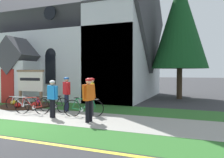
% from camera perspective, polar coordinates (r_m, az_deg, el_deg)
% --- Properties ---
extents(ground, '(140.00, 140.00, 0.00)m').
position_cam_1_polar(ground, '(12.24, -11.28, -7.29)').
color(ground, '#333335').
extents(sidewalk_slab, '(32.00, 2.72, 0.01)m').
position_cam_1_polar(sidewalk_slab, '(12.39, -26.03, -7.30)').
color(sidewalk_slab, '#99968E').
rests_on(sidewalk_slab, ground).
extents(church_lawn, '(24.00, 2.50, 0.01)m').
position_cam_1_polar(church_lawn, '(14.25, -18.18, -6.03)').
color(church_lawn, '#2D6628').
rests_on(church_lawn, ground).
extents(church_building, '(11.51, 10.23, 11.81)m').
position_cam_1_polar(church_building, '(18.23, -6.73, 9.63)').
color(church_building, silver).
rests_on(church_building, ground).
extents(church_sign, '(1.89, 0.12, 2.05)m').
position_cam_1_polar(church_sign, '(13.63, -19.89, -0.73)').
color(church_sign, '#7F6047').
rests_on(church_sign, ground).
extents(flower_bed, '(2.67, 2.67, 0.34)m').
position_cam_1_polar(flower_bed, '(13.46, -20.79, -6.22)').
color(flower_bed, '#382319').
rests_on(flower_bed, ground).
extents(bicycle_blue, '(1.76, 0.09, 0.83)m').
position_cam_1_polar(bicycle_blue, '(11.22, -14.42, -6.19)').
color(bicycle_blue, black).
rests_on(bicycle_blue, ground).
extents(bicycle_orange, '(1.65, 0.63, 0.85)m').
position_cam_1_polar(bicycle_orange, '(9.89, -7.20, -7.19)').
color(bicycle_orange, black).
rests_on(bicycle_orange, ground).
extents(bicycle_green, '(1.72, 0.37, 0.85)m').
position_cam_1_polar(bicycle_green, '(11.02, -19.53, -6.33)').
color(bicycle_green, black).
rests_on(bicycle_green, ground).
extents(bicycle_white, '(1.77, 0.28, 0.76)m').
position_cam_1_polar(bicycle_white, '(12.15, -21.92, -5.73)').
color(bicycle_white, black).
rests_on(bicycle_white, ground).
extents(cyclist_in_blue_jersey, '(0.30, 0.72, 1.70)m').
position_cam_1_polar(cyclist_in_blue_jersey, '(8.70, -5.86, -4.35)').
color(cyclist_in_blue_jersey, black).
rests_on(cyclist_in_blue_jersey, ground).
extents(cyclist_in_yellow_jersey, '(0.41, 0.65, 1.66)m').
position_cam_1_polar(cyclist_in_yellow_jersey, '(10.20, -5.14, -3.58)').
color(cyclist_in_yellow_jersey, '#2D2D33').
rests_on(cyclist_in_yellow_jersey, ground).
extents(cyclist_in_red_jersey, '(0.52, 0.62, 1.68)m').
position_cam_1_polar(cyclist_in_red_jersey, '(11.27, -11.40, -3.04)').
color(cyclist_in_red_jersey, '#191E38').
rests_on(cyclist_in_red_jersey, ground).
extents(cyclist_in_green_jersey, '(0.60, 0.34, 1.58)m').
position_cam_1_polar(cyclist_in_green_jersey, '(9.81, -14.77, -4.20)').
color(cyclist_in_green_jersey, black).
rests_on(cyclist_in_green_jersey, ground).
extents(roadside_conifer, '(3.91, 3.91, 8.57)m').
position_cam_1_polar(roadside_conifer, '(17.14, 16.75, 13.28)').
color(roadside_conifer, '#3D2D1E').
rests_on(roadside_conifer, ground).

